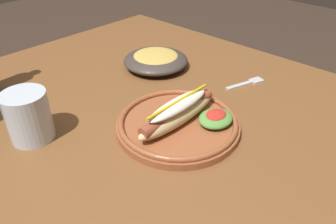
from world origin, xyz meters
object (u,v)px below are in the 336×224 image
hot_dog_plate (180,120)px  fork (248,83)px  side_bowl (156,60)px  water_cup (28,116)px

hot_dog_plate → fork: size_ratio=2.29×
fork → side_bowl: 0.28m
hot_dog_plate → water_cup: (-0.24, 0.21, 0.03)m
hot_dog_plate → side_bowl: size_ratio=1.43×
fork → side_bowl: (-0.10, 0.26, 0.02)m
water_cup → side_bowl: water_cup is taller
hot_dog_plate → fork: (0.28, -0.00, -0.02)m
hot_dog_plate → water_cup: bearing=138.4°
hot_dog_plate → water_cup: 0.32m
water_cup → side_bowl: size_ratio=0.56×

